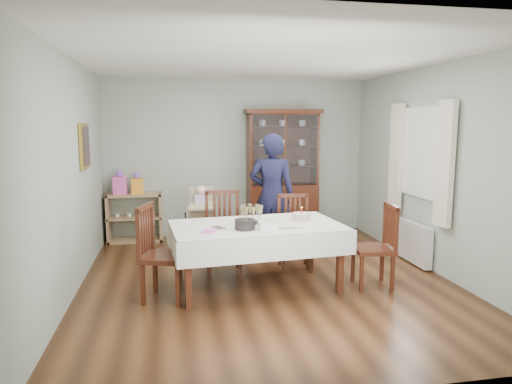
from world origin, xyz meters
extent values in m
plane|color=#593319|center=(0.00, 0.00, 0.00)|extent=(5.00, 5.00, 0.00)
plane|color=#9EAA99|center=(0.00, 2.50, 1.35)|extent=(4.50, 0.00, 4.50)
plane|color=#9EAA99|center=(-2.25, 0.00, 1.35)|extent=(0.00, 5.00, 5.00)
plane|color=#9EAA99|center=(2.25, 0.00, 1.35)|extent=(0.00, 5.00, 5.00)
plane|color=white|center=(0.00, 0.00, 2.70)|extent=(5.00, 5.00, 0.00)
cube|color=#461D11|center=(-0.16, -0.20, 0.72)|extent=(1.99, 1.22, 0.06)
cube|color=silver|center=(-0.16, -0.20, 0.76)|extent=(2.10, 1.33, 0.01)
cube|color=#461D11|center=(0.75, 2.26, 0.45)|extent=(1.20, 0.45, 0.90)
cube|color=white|center=(0.75, 2.07, 1.50)|extent=(1.12, 0.01, 1.16)
cube|color=#461D11|center=(0.75, 2.26, 2.14)|extent=(1.30, 0.48, 0.07)
cube|color=tan|center=(-1.75, 2.28, 0.02)|extent=(0.90, 0.38, 0.04)
cube|color=tan|center=(-1.75, 2.28, 0.40)|extent=(0.90, 0.38, 0.03)
cube|color=tan|center=(-1.75, 2.28, 0.78)|extent=(0.90, 0.38, 0.04)
cube|color=tan|center=(-2.17, 2.28, 0.40)|extent=(0.04, 0.38, 0.80)
cube|color=tan|center=(-1.33, 2.28, 0.40)|extent=(0.04, 0.38, 0.80)
cube|color=gold|center=(-2.22, 0.80, 1.65)|extent=(0.04, 0.48, 0.58)
cube|color=white|center=(2.22, 0.30, 1.55)|extent=(0.04, 1.02, 1.22)
cube|color=silver|center=(2.16, -0.32, 1.45)|extent=(0.07, 0.30, 1.55)
cube|color=silver|center=(2.16, 0.92, 1.45)|extent=(0.07, 0.30, 1.55)
cube|color=white|center=(2.16, 0.30, 0.30)|extent=(0.10, 0.80, 0.55)
cube|color=#461D11|center=(-0.49, 0.37, 0.49)|extent=(0.49, 0.49, 0.05)
cube|color=#461D11|center=(-0.48, 0.59, 0.78)|extent=(0.46, 0.06, 0.56)
cube|color=#461D11|center=(0.47, 0.38, 0.45)|extent=(0.48, 0.48, 0.05)
cube|color=#461D11|center=(0.49, 0.58, 0.73)|extent=(0.43, 0.08, 0.52)
cube|color=#461D11|center=(-1.22, -0.41, 0.49)|extent=(0.60, 0.60, 0.05)
cube|color=#461D11|center=(-1.43, -0.34, 0.78)|extent=(0.18, 0.45, 0.56)
cube|color=#461D11|center=(1.21, -0.43, 0.46)|extent=(0.50, 0.50, 0.05)
cube|color=#461D11|center=(1.41, -0.46, 0.73)|extent=(0.09, 0.43, 0.53)
imported|color=black|center=(0.29, 1.00, 0.90)|extent=(0.76, 0.61, 1.80)
cube|color=tan|center=(-0.72, 1.18, 0.67)|extent=(0.37, 0.34, 0.24)
cube|color=tan|center=(-0.72, 1.18, 0.87)|extent=(0.35, 0.09, 0.28)
cube|color=tan|center=(-0.72, 1.18, 0.75)|extent=(0.38, 0.20, 0.03)
cube|color=silver|center=(-0.72, 1.18, 0.83)|extent=(0.20, 0.16, 0.18)
sphere|color=beige|center=(-0.72, 1.18, 0.98)|extent=(0.15, 0.15, 0.15)
cylinder|color=silver|center=(-0.21, -0.16, 0.77)|extent=(0.37, 0.37, 0.01)
torus|color=silver|center=(-0.21, -0.16, 0.78)|extent=(0.37, 0.37, 0.01)
cylinder|color=white|center=(0.42, -0.09, 0.77)|extent=(0.26, 0.26, 0.01)
cylinder|color=brown|center=(0.42, -0.09, 0.81)|extent=(0.22, 0.22, 0.08)
cylinder|color=silver|center=(0.42, -0.09, 0.85)|extent=(0.22, 0.22, 0.01)
cylinder|color=#F24C4C|center=(0.42, -0.09, 0.89)|extent=(0.01, 0.01, 0.06)
sphere|color=yellow|center=(0.42, -0.09, 0.93)|extent=(0.02, 0.02, 0.02)
cylinder|color=black|center=(-0.33, -0.41, 0.82)|extent=(0.28, 0.28, 0.11)
cylinder|color=white|center=(-0.09, -0.49, 0.81)|extent=(0.30, 0.30, 0.10)
cube|color=#EA56B1|center=(-0.74, -0.48, 0.77)|extent=(0.17, 0.17, 0.02)
cube|color=silver|center=(0.16, -0.48, 0.77)|extent=(0.30, 0.04, 0.01)
cube|color=#EA56B1|center=(-1.96, 2.26, 0.94)|extent=(0.22, 0.14, 0.29)
sphere|color=#E533B2|center=(-1.96, 2.26, 1.14)|extent=(0.12, 0.12, 0.12)
cube|color=orange|center=(-1.69, 2.26, 0.93)|extent=(0.20, 0.15, 0.25)
sphere|color=#E533B2|center=(-1.69, 2.26, 1.10)|extent=(0.12, 0.12, 0.12)
camera|label=1|loc=(-1.12, -5.36, 1.94)|focal=32.00mm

